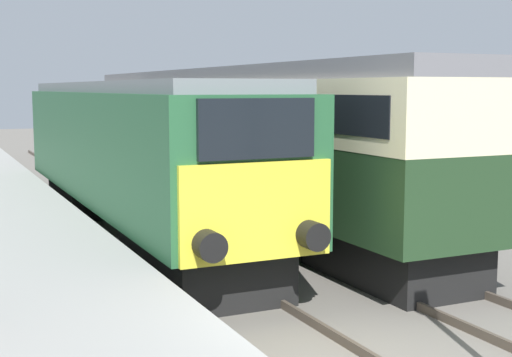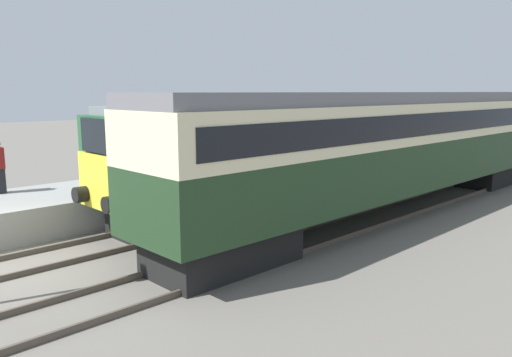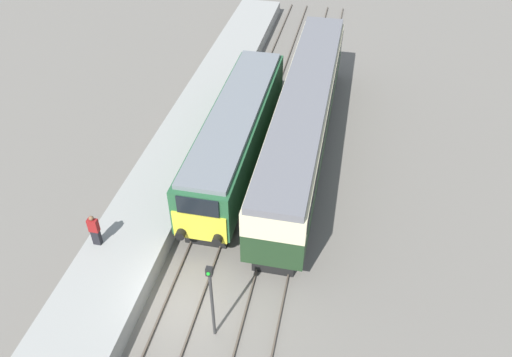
{
  "view_description": "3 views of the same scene",
  "coord_description": "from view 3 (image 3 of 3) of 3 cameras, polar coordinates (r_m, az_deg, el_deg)",
  "views": [
    {
      "loc": [
        -4.46,
        -6.64,
        3.6
      ],
      "look_at": [
        0.0,
        2.98,
        2.25
      ],
      "focal_mm": 50.0,
      "sensor_mm": 36.0,
      "label": 1
    },
    {
      "loc": [
        12.15,
        -3.15,
        4.15
      ],
      "look_at": [
        1.7,
        6.98,
        1.6
      ],
      "focal_mm": 35.0,
      "sensor_mm": 36.0,
      "label": 2
    },
    {
      "loc": [
        5.68,
        -11.85,
        17.45
      ],
      "look_at": [
        1.7,
        6.98,
        1.6
      ],
      "focal_mm": 35.0,
      "sensor_mm": 36.0,
      "label": 3
    }
  ],
  "objects": [
    {
      "name": "platform_left",
      "position": [
        27.61,
        -9.76,
        0.92
      ],
      "size": [
        3.5,
        50.0,
        1.0
      ],
      "color": "gray",
      "rests_on": "ground_plane"
    },
    {
      "name": "signal_post",
      "position": [
        19.02,
        -5.11,
        -13.3
      ],
      "size": [
        0.24,
        0.28,
        3.96
      ],
      "color": "#333333",
      "rests_on": "ground_plane"
    },
    {
      "name": "locomotive",
      "position": [
        27.26,
        -2.22,
        5.16
      ],
      "size": [
        2.7,
        14.43,
        3.74
      ],
      "color": "black",
      "rests_on": "ground_plane"
    },
    {
      "name": "person_on_platform",
      "position": [
        23.07,
        -17.96,
        -5.63
      ],
      "size": [
        0.44,
        0.26,
        1.65
      ],
      "color": "black",
      "rests_on": "platform_left"
    },
    {
      "name": "rails_near_track",
      "position": [
        24.87,
        -4.8,
        -5.05
      ],
      "size": [
        1.51,
        60.0,
        0.14
      ],
      "color": "#4C4238",
      "rests_on": "ground_plane"
    },
    {
      "name": "rails_far_track",
      "position": [
        24.32,
        2.97,
        -6.23
      ],
      "size": [
        1.5,
        60.0,
        0.14
      ],
      "color": "#4C4238",
      "rests_on": "ground_plane"
    },
    {
      "name": "passenger_carriage",
      "position": [
        28.32,
        5.56,
        7.42
      ],
      "size": [
        2.75,
        20.07,
        4.13
      ],
      "color": "black",
      "rests_on": "ground_plane"
    },
    {
      "name": "ground_plane",
      "position": [
        21.85,
        -8.44,
        -14.19
      ],
      "size": [
        120.0,
        120.0,
        0.0
      ],
      "primitive_type": "plane",
      "color": "slate"
    }
  ]
}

